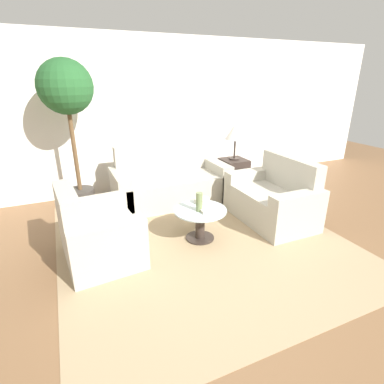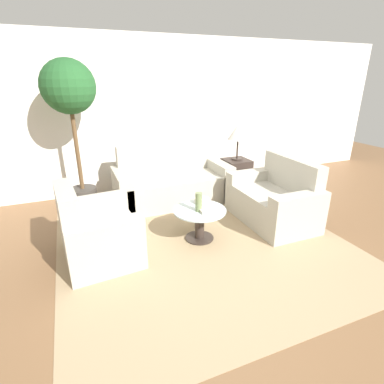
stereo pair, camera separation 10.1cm
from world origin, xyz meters
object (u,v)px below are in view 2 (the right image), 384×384
table_lamp (238,132)px  vase (199,202)px  book_stack (207,211)px  bowl (202,201)px  sofa_main (172,183)px  potted_plant (70,102)px  armchair (94,235)px  coffee_table (200,220)px  loveseat (276,201)px

table_lamp → vase: bearing=-133.8°
vase → book_stack: vase is taller
vase → bowl: size_ratio=1.16×
sofa_main → potted_plant: size_ratio=0.84×
armchair → book_stack: size_ratio=5.89×
armchair → coffee_table: armchair is taller
coffee_table → potted_plant: bearing=129.7°
armchair → table_lamp: 2.98m
loveseat → table_lamp: table_lamp is taller
armchair → coffee_table: size_ratio=1.55×
coffee_table → potted_plant: 2.42m
table_lamp → vase: table_lamp is taller
loveseat → coffee_table: loveseat is taller
coffee_table → book_stack: size_ratio=3.81×
book_stack → sofa_main: bearing=88.7°
coffee_table → book_stack: book_stack is taller
coffee_table → book_stack: 0.20m
coffee_table → table_lamp: (1.31, 1.37, 0.79)m
coffee_table → table_lamp: 2.05m
table_lamp → coffee_table: bearing=-133.8°
vase → bowl: vase is taller
coffee_table → vase: vase is taller
armchair → sofa_main: bearing=-50.8°
potted_plant → bowl: bearing=-44.3°
loveseat → sofa_main: bearing=-138.3°
sofa_main → vase: sofa_main is taller
armchair → table_lamp: (2.57, 1.31, 0.76)m
loveseat → bowl: (-1.10, 0.09, 0.15)m
vase → bowl: bearing=56.1°
bowl → table_lamp: bearing=44.7°
sofa_main → book_stack: bearing=-91.4°
table_lamp → book_stack: bearing=-130.6°
table_lamp → book_stack: (-1.26, -1.47, -0.63)m
book_stack → armchair: bearing=173.4°
potted_plant → book_stack: potted_plant is taller
armchair → vase: (1.23, -0.08, 0.23)m
coffee_table → vase: (-0.03, -0.03, 0.26)m
bowl → coffee_table: bearing=-121.9°
table_lamp → bowl: size_ratio=3.12×
table_lamp → armchair: bearing=-152.9°
armchair → book_stack: bearing=-101.6°
armchair → coffee_table: (1.26, -0.05, -0.03)m
sofa_main → coffee_table: sofa_main is taller
bowl → book_stack: 0.29m
vase → book_stack: size_ratio=1.36×
sofa_main → armchair: bearing=-135.9°
sofa_main → table_lamp: size_ratio=2.90×
book_stack → potted_plant: bearing=129.2°
bowl → loveseat: bearing=-4.7°
table_lamp → potted_plant: potted_plant is taller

